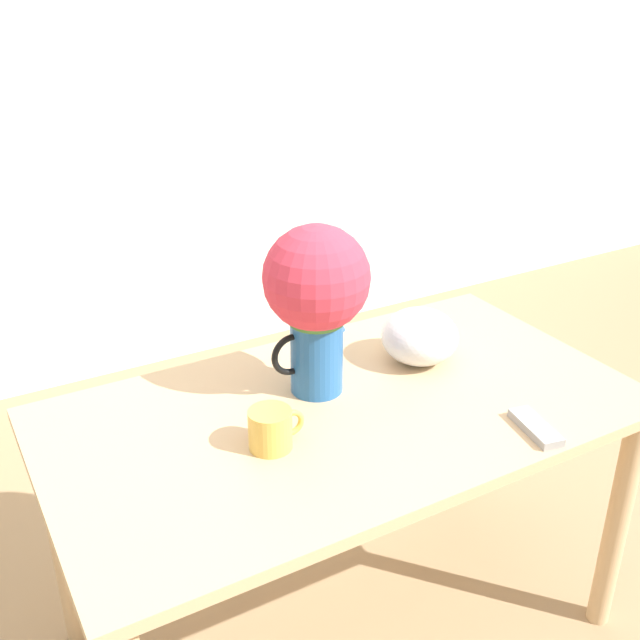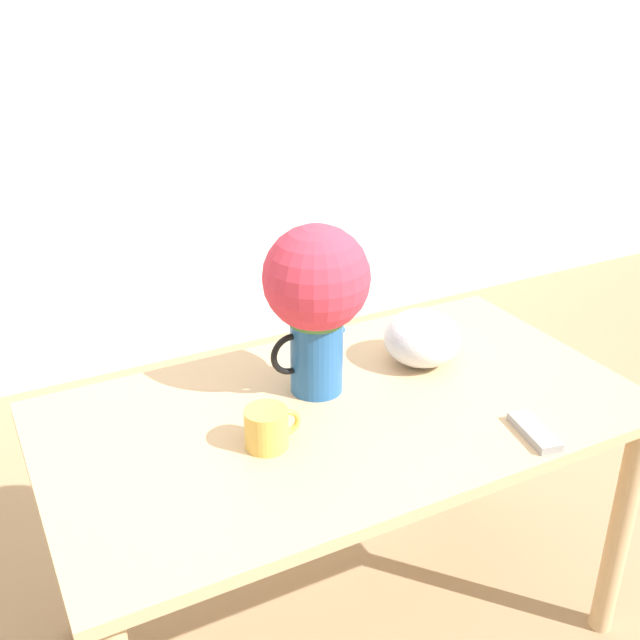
# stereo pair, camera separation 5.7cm
# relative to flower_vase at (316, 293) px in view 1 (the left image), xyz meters

# --- Properties ---
(wall_back) EXTENTS (8.00, 0.05, 2.60)m
(wall_back) POSITION_rel_flower_vase_xyz_m (-0.01, 1.68, 0.32)
(wall_back) COLOR silver
(wall_back) RESTS_ON ground_plane
(table) EXTENTS (1.42, 0.78, 0.72)m
(table) POSITION_rel_flower_vase_xyz_m (0.02, -0.11, -0.36)
(table) COLOR tan
(table) RESTS_ON ground_plane
(flower_vase) EXTENTS (0.26, 0.26, 0.43)m
(flower_vase) POSITION_rel_flower_vase_xyz_m (0.00, 0.00, 0.00)
(flower_vase) COLOR #235B9E
(flower_vase) RESTS_ON table
(coffee_mug) EXTENTS (0.13, 0.10, 0.09)m
(coffee_mug) POSITION_rel_flower_vase_xyz_m (-0.21, -0.17, -0.22)
(coffee_mug) COLOR gold
(coffee_mug) RESTS_ON table
(white_bowl) EXTENTS (0.20, 0.20, 0.15)m
(white_bowl) POSITION_rel_flower_vase_xyz_m (0.31, -0.00, -0.19)
(white_bowl) COLOR silver
(white_bowl) RESTS_ON table
(remote_control) EXTENTS (0.08, 0.16, 0.02)m
(remote_control) POSITION_rel_flower_vase_xyz_m (0.34, -0.41, -0.25)
(remote_control) COLOR #999999
(remote_control) RESTS_ON table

